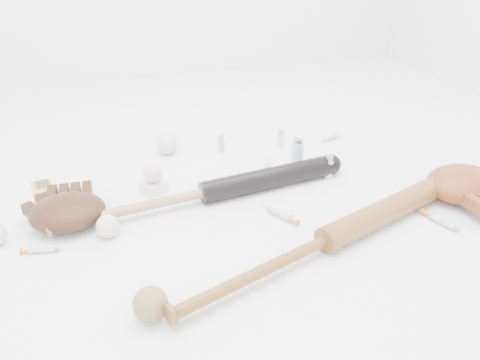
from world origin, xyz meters
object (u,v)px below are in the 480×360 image
object	(u,v)px
glove_dark	(68,212)
bat_wood	(326,240)
pedestal	(154,187)
bat_dark	(205,193)

from	to	relation	value
glove_dark	bat_wood	bearing A→B (deg)	-24.53
glove_dark	pedestal	world-z (taller)	glove_dark
bat_dark	bat_wood	size ratio (longest dim) A/B	0.99
bat_wood	pedestal	bearing A→B (deg)	112.59
bat_dark	bat_wood	distance (m)	0.42
glove_dark	pedestal	xyz separation A→B (m)	(0.26, 0.12, -0.03)
bat_wood	bat_dark	bearing A→B (deg)	108.14
bat_wood	pedestal	world-z (taller)	bat_wood
bat_wood	glove_dark	world-z (taller)	glove_dark
bat_dark	bat_wood	bearing A→B (deg)	-60.58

